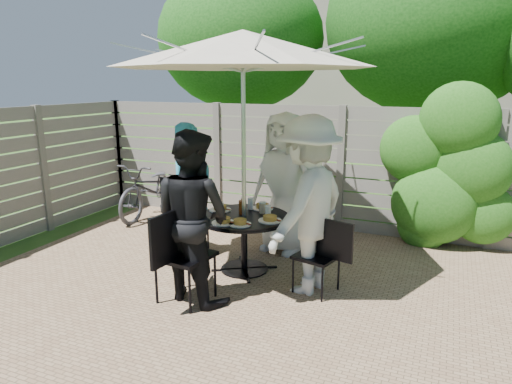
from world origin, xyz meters
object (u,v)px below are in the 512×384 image
at_px(plate_front, 224,221).
at_px(glass_back, 250,204).
at_px(umbrella, 243,49).
at_px(chair_left, 185,232).
at_px(patio_table, 244,233).
at_px(person_back, 284,184).
at_px(chair_front, 185,274).
at_px(chair_right, 317,271).
at_px(chair_back, 289,229).
at_px(person_left, 191,191).
at_px(plate_left, 220,209).
at_px(glass_left, 221,208).
at_px(person_right, 308,206).
at_px(coffee_cup, 262,208).
at_px(glass_right, 268,211).
at_px(plate_right, 270,219).
at_px(person_front, 193,217).
at_px(plate_back, 262,207).
at_px(syrup_jug, 243,207).
at_px(bicycle, 152,188).
at_px(plate_extra, 240,223).

xyz_separation_m(plate_front, glass_back, (0.04, 0.63, 0.05)).
distance_m(umbrella, chair_left, 2.41).
height_order(patio_table, person_back, person_back).
distance_m(chair_front, chair_right, 1.36).
height_order(umbrella, chair_back, umbrella).
bearing_deg(chair_left, person_left, 3.02).
distance_m(chair_front, plate_left, 1.11).
bearing_deg(person_left, glass_left, -100.42).
relative_size(patio_table, umbrella, 0.37).
relative_size(chair_back, person_right, 0.46).
bearing_deg(coffee_cup, umbrella, -127.81).
relative_size(glass_left, glass_right, 1.00).
bearing_deg(chair_left, chair_front, -41.56).
xyz_separation_m(chair_left, glass_left, (0.66, -0.27, 0.46)).
height_order(person_left, plate_right, person_left).
distance_m(person_back, person_left, 1.18).
bearing_deg(person_right, chair_front, -40.58).
xyz_separation_m(umbrella, glass_back, (-0.04, 0.28, -1.75)).
bearing_deg(patio_table, person_back, 76.64).
bearing_deg(glass_right, person_front, -118.88).
distance_m(plate_back, glass_left, 0.53).
relative_size(umbrella, chair_back, 3.88).
height_order(patio_table, syrup_jug, syrup_jug).
height_order(patio_table, bicycle, bicycle).
bearing_deg(plate_back, plate_front, -103.36).
bearing_deg(plate_right, chair_back, 97.16).
xyz_separation_m(patio_table, glass_back, (-0.04, 0.28, 0.28)).
relative_size(person_front, person_right, 0.93).
bearing_deg(syrup_jug, glass_left, -155.55).
height_order(glass_back, glass_right, same).
relative_size(patio_table, plate_extra, 5.19).
bearing_deg(plate_left, glass_right, -3.76).
xyz_separation_m(patio_table, plate_front, (-0.08, -0.35, 0.23)).
height_order(person_front, chair_right, person_front).
xyz_separation_m(chair_back, person_back, (-0.03, -0.13, 0.65)).
bearing_deg(chair_back, person_left, -45.20).
bearing_deg(glass_right, coffee_cup, 130.84).
distance_m(chair_left, person_right, 1.91).
xyz_separation_m(umbrella, plate_extra, (0.11, -0.33, -1.80)).
xyz_separation_m(person_back, syrup_jug, (-0.24, -0.75, -0.15)).
bearing_deg(bicycle, patio_table, -34.78).
xyz_separation_m(glass_left, bicycle, (-2.07, 1.55, -0.29)).
relative_size(chair_right, coffee_cup, 6.94).
xyz_separation_m(person_left, person_right, (1.62, -0.38, 0.08)).
relative_size(umbrella, syrup_jug, 20.92).
bearing_deg(umbrella, glass_back, 98.64).
bearing_deg(umbrella, syrup_jug, 126.83).
bearing_deg(chair_front, chair_back, -6.39).
height_order(chair_front, glass_right, chair_front).
xyz_separation_m(person_left, plate_back, (0.89, 0.16, -0.14)).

